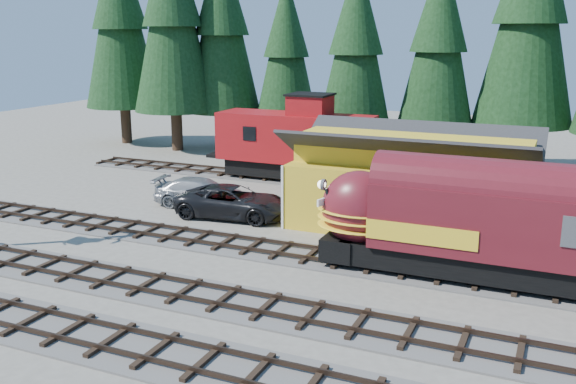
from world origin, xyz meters
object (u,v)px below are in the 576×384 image
at_px(depot, 411,172).
at_px(pickup_truck_a, 233,202).
at_px(locomotive, 480,228).
at_px(caboose, 296,142).
at_px(pickup_truck_b, 202,193).

bearing_deg(depot, pickup_truck_a, -167.19).
relative_size(locomotive, pickup_truck_a, 2.27).
xyz_separation_m(depot, pickup_truck_a, (-9.42, -2.14, -2.07)).
xyz_separation_m(locomotive, caboose, (-14.10, 14.00, 0.43)).
bearing_deg(depot, pickup_truck_b, -175.84).
xyz_separation_m(caboose, pickup_truck_b, (-2.49, -8.39, -1.93)).
bearing_deg(pickup_truck_b, locomotive, -115.63).
distance_m(locomotive, caboose, 19.87).
distance_m(caboose, pickup_truck_b, 8.96).
distance_m(pickup_truck_a, pickup_truck_b, 3.05).
xyz_separation_m(depot, caboose, (-9.70, 7.50, -0.20)).
bearing_deg(depot, locomotive, -55.93).
xyz_separation_m(depot, pickup_truck_b, (-12.20, -0.89, -2.13)).
bearing_deg(pickup_truck_b, depot, -92.78).
xyz_separation_m(caboose, pickup_truck_a, (0.29, -9.64, -1.88)).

